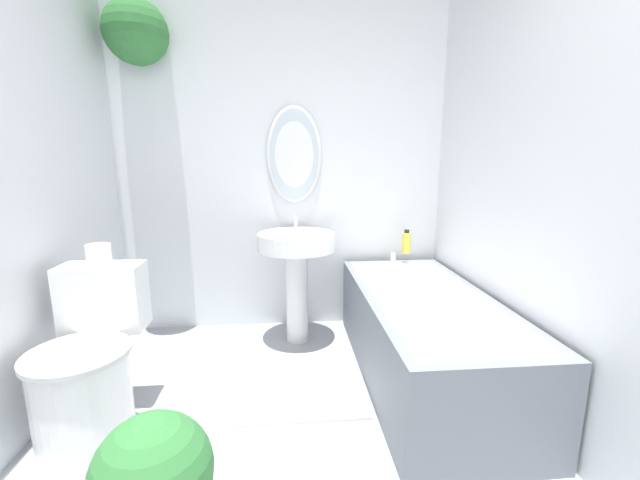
# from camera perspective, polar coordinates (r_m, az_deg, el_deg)

# --- Properties ---
(wall_back) EXTENTS (2.44, 0.39, 2.40)m
(wall_back) POSITION_cam_1_polar(r_m,az_deg,el_deg) (2.88, -8.21, 13.16)
(wall_back) COLOR silver
(wall_back) RESTS_ON ground_plane
(wall_right) EXTENTS (0.06, 2.55, 2.40)m
(wall_right) POSITION_cam_1_polar(r_m,az_deg,el_deg) (2.03, 30.86, 8.81)
(wall_right) COLOR silver
(wall_right) RESTS_ON ground_plane
(toilet) EXTENTS (0.42, 0.59, 0.75)m
(toilet) POSITION_cam_1_polar(r_m,az_deg,el_deg) (2.13, -30.61, -15.99)
(toilet) COLOR white
(toilet) RESTS_ON ground_plane
(pedestal_sink) EXTENTS (0.52, 0.52, 0.86)m
(pedestal_sink) POSITION_cam_1_polar(r_m,az_deg,el_deg) (2.65, -3.42, -2.84)
(pedestal_sink) COLOR white
(pedestal_sink) RESTS_ON ground_plane
(bathtub) EXTENTS (0.70, 1.58, 0.58)m
(bathtub) POSITION_cam_1_polar(r_m,az_deg,el_deg) (2.38, 14.91, -13.09)
(bathtub) COLOR slate
(bathtub) RESTS_ON ground_plane
(shampoo_bottle) EXTENTS (0.06, 0.06, 0.17)m
(shampoo_bottle) POSITION_cam_1_polar(r_m,az_deg,el_deg) (2.92, 12.45, -0.32)
(shampoo_bottle) COLOR gold
(shampoo_bottle) RESTS_ON bathtub
(bath_mat) EXTENTS (0.67, 0.36, 0.02)m
(bath_mat) POSITION_cam_1_polar(r_m,az_deg,el_deg) (2.21, -2.59, -22.25)
(bath_mat) COLOR silver
(bath_mat) RESTS_ON ground_plane
(toilet_paper_roll) EXTENTS (0.11, 0.11, 0.10)m
(toilet_paper_roll) POSITION_cam_1_polar(r_m,az_deg,el_deg) (2.16, -29.49, -1.87)
(toilet_paper_roll) COLOR white
(toilet_paper_roll) RESTS_ON toilet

